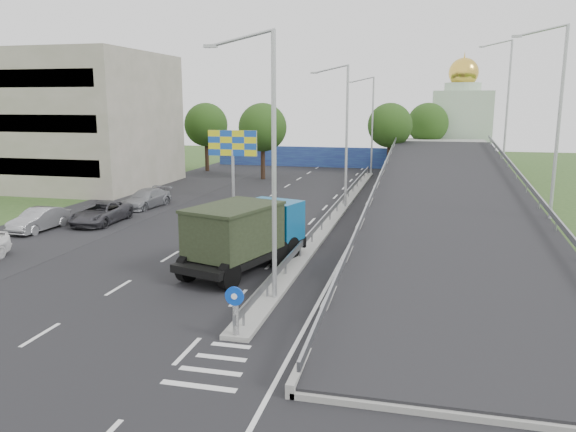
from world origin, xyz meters
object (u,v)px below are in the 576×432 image
(sign_bollard, at_px, (235,311))
(dump_truck, at_px, (245,233))
(lamp_post_far, at_px, (371,120))
(billboard, at_px, (233,147))
(parked_car_b, at_px, (39,220))
(parked_car_c, at_px, (101,213))
(church, at_px, (461,121))
(lamp_post_mid, at_px, (344,129))
(parked_car_d, at_px, (146,198))
(lamp_post_near, at_px, (269,153))

(sign_bollard, distance_m, dump_truck, 8.06)
(lamp_post_far, bearing_deg, billboard, -116.84)
(parked_car_b, distance_m, parked_car_c, 3.69)
(church, relative_size, billboard, 2.51)
(lamp_post_far, height_order, church, church)
(lamp_post_mid, height_order, church, church)
(lamp_post_mid, relative_size, lamp_post_far, 1.00)
(parked_car_c, bearing_deg, billboard, 62.07)
(parked_car_b, relative_size, parked_car_c, 0.85)
(dump_truck, height_order, parked_car_d, dump_truck)
(lamp_post_near, height_order, lamp_post_mid, same)
(sign_bollard, bearing_deg, lamp_post_mid, 89.74)
(church, bearing_deg, parked_car_c, -119.58)
(billboard, xyz_separation_m, parked_car_c, (-5.26, -10.72, -3.50))
(church, height_order, parked_car_b, church)
(lamp_post_far, relative_size, parked_car_b, 2.39)
(billboard, distance_m, parked_car_b, 15.90)
(lamp_post_near, relative_size, parked_car_c, 2.03)
(sign_bollard, height_order, parked_car_b, sign_bollard)
(lamp_post_far, xyz_separation_m, parked_car_d, (-14.19, -22.94, -5.12))
(dump_truck, distance_m, parked_car_d, 17.79)
(lamp_post_mid, height_order, lamp_post_far, same)
(parked_car_c, bearing_deg, parked_car_b, -134.83)
(lamp_post_mid, relative_size, billboard, 1.83)
(lamp_post_mid, relative_size, parked_car_d, 2.14)
(parked_car_b, height_order, parked_car_d, parked_car_b)
(billboard, height_order, parked_car_c, billboard)
(parked_car_b, distance_m, parked_car_d, 8.89)
(lamp_post_far, bearing_deg, church, 54.76)
(lamp_post_mid, distance_m, billboard, 9.47)
(church, height_order, parked_car_c, church)
(dump_truck, bearing_deg, lamp_post_far, 103.72)
(lamp_post_mid, distance_m, dump_truck, 16.74)
(sign_bollard, height_order, billboard, billboard)
(lamp_post_mid, xyz_separation_m, church, (9.89, 34.00, -0.50))
(dump_truck, bearing_deg, billboard, 128.06)
(dump_truck, height_order, parked_car_b, dump_truck)
(church, distance_m, parked_car_d, 44.34)
(billboard, height_order, parked_car_b, billboard)
(lamp_post_near, bearing_deg, billboard, 112.49)
(dump_truck, bearing_deg, church, 93.66)
(lamp_post_near, bearing_deg, church, 79.62)
(dump_truck, relative_size, parked_car_d, 1.62)
(lamp_post_near, relative_size, parked_car_b, 2.39)
(dump_truck, bearing_deg, lamp_post_mid, 99.33)
(lamp_post_near, distance_m, parked_car_d, 22.77)
(lamp_post_far, relative_size, church, 0.73)
(lamp_post_far, xyz_separation_m, dump_truck, (-2.25, -36.09, -4.05))
(sign_bollard, height_order, lamp_post_far, lamp_post_far)
(lamp_post_near, distance_m, parked_car_c, 18.97)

